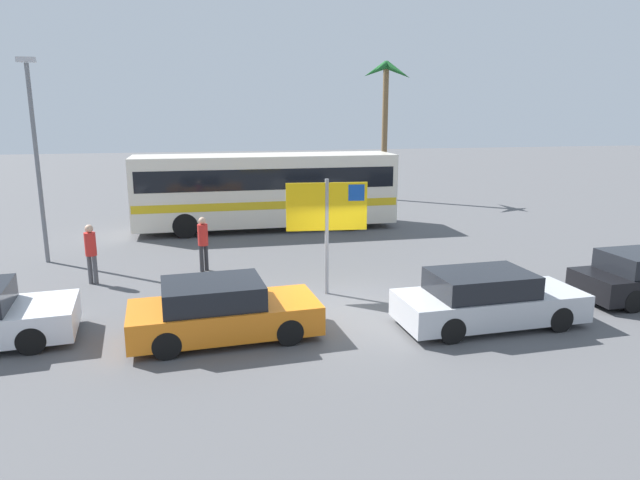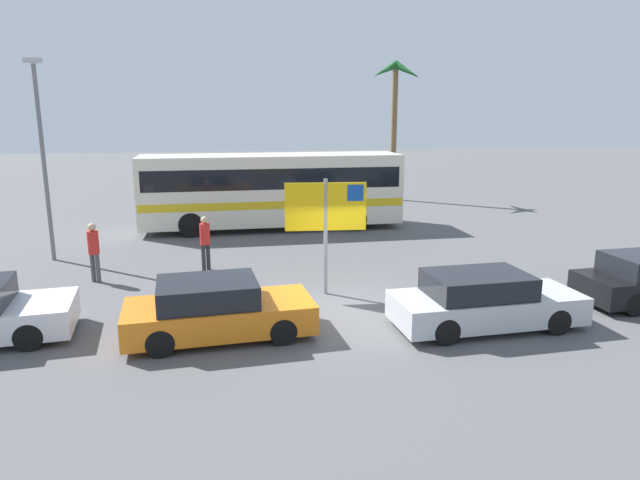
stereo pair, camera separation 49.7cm
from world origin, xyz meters
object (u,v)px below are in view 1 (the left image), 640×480
at_px(pedestrian_near_sign, 91,249).
at_px(pedestrian_crossing_lot, 203,239).
at_px(car_silver, 487,300).
at_px(car_orange, 222,311).
at_px(bus_front_coach, 266,188).
at_px(ferry_sign, 329,211).

height_order(pedestrian_near_sign, pedestrian_crossing_lot, pedestrian_near_sign).
xyz_separation_m(car_silver, car_orange, (-6.14, 0.56, -0.00)).
relative_size(bus_front_coach, ferry_sign, 3.42).
bearing_deg(car_silver, car_orange, 172.64).
bearing_deg(pedestrian_crossing_lot, bus_front_coach, -60.42).
height_order(bus_front_coach, pedestrian_near_sign, bus_front_coach).
bearing_deg(pedestrian_near_sign, pedestrian_crossing_lot, 129.78).
bearing_deg(car_silver, bus_front_coach, 104.42).
distance_m(pedestrian_near_sign, pedestrian_crossing_lot, 3.28).
height_order(car_silver, pedestrian_crossing_lot, pedestrian_crossing_lot).
relative_size(car_orange, pedestrian_crossing_lot, 2.45).
relative_size(ferry_sign, car_orange, 0.75).
distance_m(bus_front_coach, pedestrian_near_sign, 9.15).
height_order(car_orange, pedestrian_near_sign, pedestrian_near_sign).
bearing_deg(bus_front_coach, pedestrian_near_sign, -130.78).
bearing_deg(ferry_sign, car_silver, -40.07).
bearing_deg(ferry_sign, pedestrian_near_sign, 165.49).
bearing_deg(pedestrian_near_sign, car_silver, 87.85).
relative_size(bus_front_coach, pedestrian_near_sign, 6.16).
relative_size(bus_front_coach, pedestrian_crossing_lot, 6.29).
relative_size(ferry_sign, pedestrian_crossing_lot, 1.84).
bearing_deg(car_orange, ferry_sign, 36.54).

